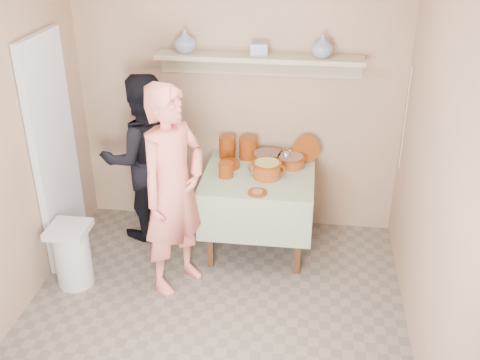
% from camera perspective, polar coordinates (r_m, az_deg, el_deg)
% --- Properties ---
extents(ground, '(3.50, 3.50, 0.00)m').
position_cam_1_polar(ground, '(4.36, -3.38, -15.63)').
color(ground, '#706458').
rests_on(ground, ground).
extents(tile_panel, '(0.06, 0.70, 2.00)m').
position_cam_1_polar(tile_panel, '(5.01, -18.29, 2.63)').
color(tile_panel, silver).
rests_on(tile_panel, ground).
extents(plate_stack_a, '(0.15, 0.15, 0.20)m').
position_cam_1_polar(plate_stack_a, '(5.21, -1.30, 3.35)').
color(plate_stack_a, '#67280B').
rests_on(plate_stack_a, serving_table).
extents(plate_stack_b, '(0.17, 0.17, 0.20)m').
position_cam_1_polar(plate_stack_b, '(5.20, 0.83, 3.28)').
color(plate_stack_b, '#67280B').
rests_on(plate_stack_b, serving_table).
extents(bowl_stack, '(0.13, 0.13, 0.13)m').
position_cam_1_polar(bowl_stack, '(4.86, -1.44, 1.06)').
color(bowl_stack, '#67280B').
rests_on(bowl_stack, serving_table).
extents(empty_bowl, '(0.18, 0.18, 0.05)m').
position_cam_1_polar(empty_bowl, '(5.05, -1.07, 1.61)').
color(empty_bowl, '#67280B').
rests_on(empty_bowl, serving_table).
extents(propped_lid, '(0.27, 0.15, 0.24)m').
position_cam_1_polar(propped_lid, '(5.17, 6.75, 3.19)').
color(propped_lid, '#67280B').
rests_on(propped_lid, serving_table).
extents(vase_right, '(0.20, 0.20, 0.19)m').
position_cam_1_polar(vase_right, '(4.90, 8.38, 13.33)').
color(vase_right, navy).
rests_on(vase_right, wall_shelf).
extents(vase_left, '(0.27, 0.27, 0.20)m').
position_cam_1_polar(vase_left, '(5.03, -5.61, 13.87)').
color(vase_left, navy).
rests_on(vase_left, wall_shelf).
extents(ceramic_box, '(0.16, 0.12, 0.10)m').
position_cam_1_polar(ceramic_box, '(4.93, 1.93, 13.13)').
color(ceramic_box, navy).
rests_on(ceramic_box, wall_shelf).
extents(person_cook, '(0.69, 0.76, 1.75)m').
position_cam_1_polar(person_cook, '(4.44, -6.76, -1.09)').
color(person_cook, '#EE7666').
rests_on(person_cook, ground).
extents(person_helper, '(0.97, 0.90, 1.59)m').
position_cam_1_polar(person_helper, '(5.23, -9.81, 2.22)').
color(person_helper, black).
rests_on(person_helper, ground).
extents(room_shell, '(3.04, 3.54, 2.62)m').
position_cam_1_polar(room_shell, '(3.48, -4.09, 4.31)').
color(room_shell, tan).
rests_on(room_shell, ground).
extents(serving_table, '(0.97, 0.97, 0.76)m').
position_cam_1_polar(serving_table, '(5.01, 1.93, -0.49)').
color(serving_table, '#4C2D16').
rests_on(serving_table, ground).
extents(cazuela_meat_a, '(0.30, 0.30, 0.10)m').
position_cam_1_polar(cazuela_meat_a, '(5.12, 2.79, 2.36)').
color(cazuela_meat_a, maroon).
rests_on(cazuela_meat_a, serving_table).
extents(cazuela_meat_b, '(0.28, 0.28, 0.10)m').
position_cam_1_polar(cazuela_meat_b, '(5.08, 5.14, 2.05)').
color(cazuela_meat_b, maroon).
rests_on(cazuela_meat_b, serving_table).
extents(ladle, '(0.08, 0.26, 0.19)m').
position_cam_1_polar(ladle, '(5.04, 4.74, 2.54)').
color(ladle, silver).
rests_on(ladle, cazuela_meat_b).
extents(cazuela_rice, '(0.33, 0.25, 0.14)m').
position_cam_1_polar(cazuela_rice, '(4.84, 2.76, 1.19)').
color(cazuela_rice, maroon).
rests_on(cazuela_rice, serving_table).
extents(front_plate, '(0.16, 0.16, 0.03)m').
position_cam_1_polar(front_plate, '(4.60, 1.78, -1.26)').
color(front_plate, '#67280B').
rests_on(front_plate, serving_table).
extents(wall_shelf, '(1.80, 0.25, 0.21)m').
position_cam_1_polar(wall_shelf, '(4.99, 1.98, 12.12)').
color(wall_shelf, tan).
rests_on(wall_shelf, room_shell).
extents(trash_bin, '(0.32, 0.32, 0.56)m').
position_cam_1_polar(trash_bin, '(4.90, -16.66, -7.29)').
color(trash_bin, silver).
rests_on(trash_bin, ground).
extents(electrical_cord, '(0.01, 0.05, 0.90)m').
position_cam_1_polar(electrical_cord, '(4.99, 16.43, 5.94)').
color(electrical_cord, silver).
rests_on(electrical_cord, wall_shelf).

